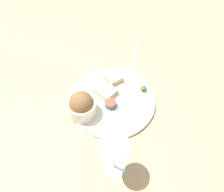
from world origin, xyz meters
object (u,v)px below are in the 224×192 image
(cheese_toast_far, at_px, (112,76))
(cheese_toast_near, at_px, (106,90))
(sauce_ramekin, at_px, (110,104))
(wine_glass, at_px, (114,153))
(fork, at_px, (136,55))
(salad_bowl, at_px, (82,105))

(cheese_toast_far, bearing_deg, cheese_toast_near, 151.35)
(sauce_ramekin, height_order, cheese_toast_near, same)
(wine_glass, bearing_deg, fork, -20.46)
(salad_bowl, distance_m, sauce_ramekin, 0.12)
(sauce_ramekin, bearing_deg, salad_bowl, 96.45)
(sauce_ramekin, bearing_deg, cheese_toast_near, 7.72)
(salad_bowl, bearing_deg, sauce_ramekin, -83.55)
(salad_bowl, height_order, cheese_toast_near, salad_bowl)
(wine_glass, height_order, fork, wine_glass)
(cheese_toast_near, bearing_deg, salad_bowl, 128.71)
(cheese_toast_near, xyz_separation_m, cheese_toast_far, (0.07, -0.04, -0.00))
(wine_glass, relative_size, fork, 0.95)
(cheese_toast_near, relative_size, cheese_toast_far, 1.04)
(cheese_toast_far, height_order, wine_glass, wine_glass)
(fork, bearing_deg, sauce_ramekin, 149.04)
(salad_bowl, height_order, cheese_toast_far, salad_bowl)
(sauce_ramekin, relative_size, cheese_toast_far, 0.44)
(salad_bowl, xyz_separation_m, cheese_toast_near, (0.08, -0.10, -0.03))
(sauce_ramekin, distance_m, fork, 0.33)
(fork, bearing_deg, cheese_toast_far, 135.32)
(sauce_ramekin, height_order, fork, sauce_ramekin)
(salad_bowl, distance_m, wine_glass, 0.25)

